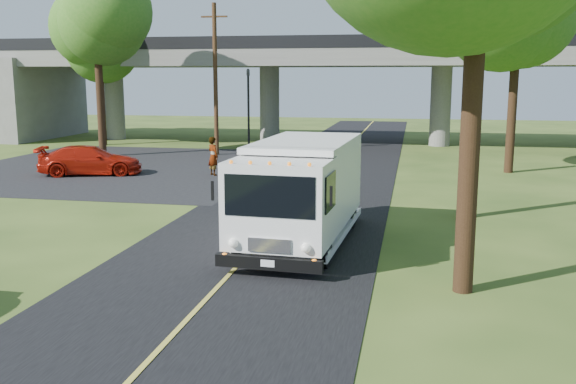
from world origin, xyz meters
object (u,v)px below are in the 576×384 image
(pedestrian, at_px, (213,156))
(tree_left_lot, at_px, (98,21))
(step_van, at_px, (301,189))
(utility_pole, at_px, (215,79))
(tree_right_far, at_px, (524,1))
(red_sedan, at_px, (90,160))
(traffic_signal, at_px, (248,101))
(tree_left_far, at_px, (100,35))

(pedestrian, bearing_deg, tree_left_lot, 8.75)
(step_van, bearing_deg, utility_pole, 116.85)
(pedestrian, bearing_deg, tree_right_far, -123.46)
(utility_pole, relative_size, tree_left_lot, 0.86)
(utility_pole, bearing_deg, red_sedan, -112.83)
(traffic_signal, xyz_separation_m, tree_left_lot, (-7.79, -4.16, 4.70))
(traffic_signal, bearing_deg, tree_left_far, 170.35)
(step_van, relative_size, red_sedan, 1.46)
(tree_left_lot, distance_m, tree_left_far, 6.72)
(utility_pole, xyz_separation_m, step_van, (8.68, -19.60, -2.99))
(traffic_signal, relative_size, step_van, 0.73)
(tree_left_lot, relative_size, step_van, 1.47)
(traffic_signal, height_order, red_sedan, traffic_signal)
(utility_pole, relative_size, tree_right_far, 0.82)
(traffic_signal, distance_m, tree_left_lot, 10.01)
(tree_left_lot, relative_size, tree_left_far, 1.06)
(tree_right_far, height_order, tree_left_lot, tree_right_far)
(tree_left_far, bearing_deg, tree_left_lot, -63.43)
(step_van, bearing_deg, tree_left_far, 130.44)
(traffic_signal, xyz_separation_m, step_van, (7.18, -21.60, -1.59))
(tree_right_far, relative_size, red_sedan, 2.24)
(tree_left_far, distance_m, pedestrian, 17.69)
(utility_pole, xyz_separation_m, tree_left_far, (-9.29, 3.84, 2.86))
(traffic_signal, bearing_deg, utility_pole, -126.87)
(tree_left_lot, bearing_deg, red_sedan, -68.43)
(utility_pole, xyz_separation_m, pedestrian, (2.29, -7.84, -3.65))
(red_sedan, bearing_deg, traffic_signal, -43.63)
(tree_left_far, bearing_deg, pedestrian, -45.23)
(pedestrian, bearing_deg, red_sedan, 50.97)
(step_van, bearing_deg, tree_right_far, 65.48)
(step_van, xyz_separation_m, pedestrian, (-6.40, 11.76, -0.66))
(utility_pole, xyz_separation_m, red_sedan, (-3.69, -8.76, -3.88))
(step_van, height_order, red_sedan, step_van)
(utility_pole, bearing_deg, pedestrian, -73.73)
(step_van, relative_size, pedestrian, 3.79)
(utility_pole, relative_size, step_van, 1.26)
(tree_right_far, bearing_deg, utility_pole, 166.00)
(utility_pole, relative_size, tree_left_far, 0.91)
(tree_left_far, distance_m, step_van, 30.11)
(step_van, distance_m, red_sedan, 16.47)
(tree_left_far, bearing_deg, red_sedan, -66.00)
(red_sedan, bearing_deg, tree_left_lot, 3.68)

